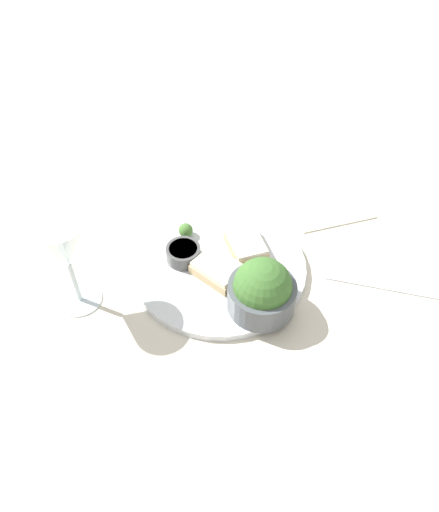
{
  "coord_description": "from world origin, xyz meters",
  "views": [
    {
      "loc": [
        -0.52,
        0.25,
        0.66
      ],
      "look_at": [
        0.0,
        0.0,
        0.03
      ],
      "focal_mm": 35.0,
      "sensor_mm": 36.0,
      "label": 1
    }
  ],
  "objects_px": {
    "wine_glass": "(63,246)",
    "fork": "(382,287)",
    "sauce_ramekin": "(183,253)",
    "cheese_toast_near": "(218,270)",
    "napkin": "(326,202)",
    "salad_bowl": "(262,291)",
    "cheese_toast_far": "(246,245)"
  },
  "relations": [
    {
      "from": "napkin",
      "to": "wine_glass",
      "type": "bearing_deg",
      "value": 93.19
    },
    {
      "from": "wine_glass",
      "to": "sauce_ramekin",
      "type": "bearing_deg",
      "value": -90.13
    },
    {
      "from": "salad_bowl",
      "to": "cheese_toast_far",
      "type": "height_order",
      "value": "salad_bowl"
    },
    {
      "from": "cheese_toast_near",
      "to": "cheese_toast_far",
      "type": "height_order",
      "value": "same"
    },
    {
      "from": "sauce_ramekin",
      "to": "cheese_toast_near",
      "type": "relative_size",
      "value": 0.61
    },
    {
      "from": "salad_bowl",
      "to": "cheese_toast_near",
      "type": "relative_size",
      "value": 1.1
    },
    {
      "from": "sauce_ramekin",
      "to": "cheese_toast_near",
      "type": "bearing_deg",
      "value": -146.83
    },
    {
      "from": "cheese_toast_far",
      "to": "cheese_toast_near",
      "type": "bearing_deg",
      "value": 114.01
    },
    {
      "from": "fork",
      "to": "salad_bowl",
      "type": "bearing_deg",
      "value": 77.13
    },
    {
      "from": "salad_bowl",
      "to": "sauce_ramekin",
      "type": "bearing_deg",
      "value": 26.0
    },
    {
      "from": "cheese_toast_far",
      "to": "napkin",
      "type": "distance_m",
      "value": 0.22
    },
    {
      "from": "cheese_toast_near",
      "to": "salad_bowl",
      "type": "bearing_deg",
      "value": -159.29
    },
    {
      "from": "salad_bowl",
      "to": "fork",
      "type": "xyz_separation_m",
      "value": [
        -0.05,
        -0.21,
        -0.05
      ]
    },
    {
      "from": "sauce_ramekin",
      "to": "fork",
      "type": "height_order",
      "value": "sauce_ramekin"
    },
    {
      "from": "sauce_ramekin",
      "to": "wine_glass",
      "type": "height_order",
      "value": "wine_glass"
    },
    {
      "from": "salad_bowl",
      "to": "cheese_toast_far",
      "type": "relative_size",
      "value": 1.24
    },
    {
      "from": "sauce_ramekin",
      "to": "napkin",
      "type": "xyz_separation_m",
      "value": [
        0.03,
        -0.32,
        -0.03
      ]
    },
    {
      "from": "cheese_toast_far",
      "to": "fork",
      "type": "distance_m",
      "value": 0.24
    },
    {
      "from": "fork",
      "to": "sauce_ramekin",
      "type": "bearing_deg",
      "value": 55.25
    },
    {
      "from": "salad_bowl",
      "to": "cheese_toast_far",
      "type": "distance_m",
      "value": 0.13
    },
    {
      "from": "cheese_toast_far",
      "to": "fork",
      "type": "height_order",
      "value": "cheese_toast_far"
    },
    {
      "from": "salad_bowl",
      "to": "cheese_toast_near",
      "type": "distance_m",
      "value": 0.1
    },
    {
      "from": "cheese_toast_far",
      "to": "napkin",
      "type": "bearing_deg",
      "value": -75.04
    },
    {
      "from": "cheese_toast_far",
      "to": "wine_glass",
      "type": "bearing_deg",
      "value": 84.53
    },
    {
      "from": "wine_glass",
      "to": "fork",
      "type": "distance_m",
      "value": 0.53
    },
    {
      "from": "sauce_ramekin",
      "to": "cheese_toast_far",
      "type": "relative_size",
      "value": 0.68
    },
    {
      "from": "sauce_ramekin",
      "to": "napkin",
      "type": "relative_size",
      "value": 0.35
    },
    {
      "from": "sauce_ramekin",
      "to": "wine_glass",
      "type": "xyz_separation_m",
      "value": [
        0.0,
        0.19,
        0.1
      ]
    },
    {
      "from": "salad_bowl",
      "to": "fork",
      "type": "bearing_deg",
      "value": -102.87
    },
    {
      "from": "cheese_toast_far",
      "to": "fork",
      "type": "bearing_deg",
      "value": -133.93
    },
    {
      "from": "wine_glass",
      "to": "fork",
      "type": "height_order",
      "value": "wine_glass"
    },
    {
      "from": "salad_bowl",
      "to": "napkin",
      "type": "relative_size",
      "value": 0.63
    }
  ]
}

